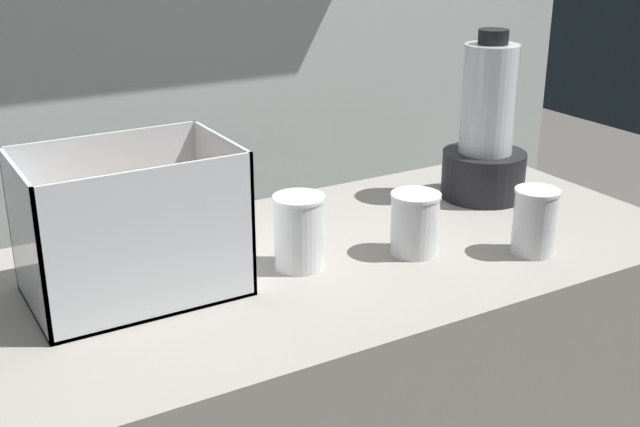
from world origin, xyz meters
The scene contains 6 objects.
back_wall_unit centered at (0.00, 0.77, 1.27)m, with size 2.60×0.24×2.50m.
carrot_display_bin centered at (-0.33, 0.03, 0.98)m, with size 0.33×0.23×0.24m.
blender_pitcher centered at (0.46, 0.09, 1.03)m, with size 0.18×0.18×0.36m.
juice_cup_orange_far_left centered at (-0.06, -0.02, 0.96)m, with size 0.09×0.09×0.13m.
juice_cup_orange_left centered at (0.15, -0.08, 0.95)m, with size 0.09×0.09×0.11m.
juice_cup_mango_middle centered at (0.34, -0.19, 0.96)m, with size 0.08×0.08×0.12m.
Camera 1 is at (-0.68, -1.16, 1.49)m, focal length 45.72 mm.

